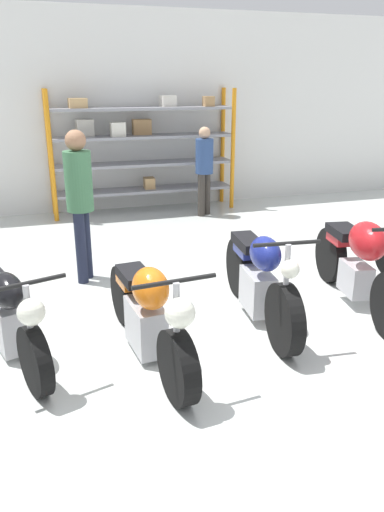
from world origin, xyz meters
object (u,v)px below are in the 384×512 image
at_px(motorcycle_red, 361,262).
at_px(motorcycle_blue, 259,279).
at_px(shelving_rack, 141,146).
at_px(person_near_rack, 79,194).
at_px(motorcycle_black, 7,312).
at_px(person_browsing, 204,164).
at_px(motorcycle_orange, 148,314).

bearing_deg(motorcycle_red, motorcycle_blue, -82.91).
bearing_deg(shelving_rack, person_near_rack, -113.54).
distance_m(motorcycle_black, person_browsing, 5.37).
bearing_deg(person_near_rack, motorcycle_red, 173.26).
xyz_separation_m(shelving_rack, motorcycle_orange, (-1.07, -5.31, -0.80)).
distance_m(motorcycle_black, motorcycle_orange, 1.25).
bearing_deg(motorcycle_black, motorcycle_red, 71.43).
bearing_deg(motorcycle_orange, motorcycle_red, 92.47).
bearing_deg(motorcycle_blue, shelving_rack, -172.50).
bearing_deg(motorcycle_red, motorcycle_orange, -72.28).
distance_m(shelving_rack, motorcycle_red, 5.19).
bearing_deg(person_browsing, motorcycle_blue, 130.75).
bearing_deg(motorcycle_blue, motorcycle_black, -84.85).
xyz_separation_m(motorcycle_black, person_near_rack, (0.83, 1.63, 0.67)).
height_order(motorcycle_black, motorcycle_red, motorcycle_red).
distance_m(shelving_rack, person_browsing, 1.25).
relative_size(motorcycle_orange, motorcycle_blue, 1.03).
height_order(motorcycle_black, motorcycle_blue, motorcycle_blue).
xyz_separation_m(motorcycle_blue, motorcycle_red, (1.16, -0.05, 0.07)).
xyz_separation_m(shelving_rack, motorcycle_blue, (0.17, -4.92, -0.78)).
relative_size(shelving_rack, motorcycle_blue, 1.68).
bearing_deg(shelving_rack, motorcycle_blue, -87.99).
distance_m(shelving_rack, motorcycle_orange, 5.48).
bearing_deg(motorcycle_orange, motorcycle_blue, 101.87).
height_order(motorcycle_black, person_browsing, person_browsing).
height_order(shelving_rack, motorcycle_red, shelving_rack).
xyz_separation_m(motorcycle_black, motorcycle_blue, (2.43, -0.01, 0.03)).
relative_size(motorcycle_black, person_browsing, 1.24).
xyz_separation_m(person_browsing, person_near_rack, (-2.44, -2.60, 0.16)).
xyz_separation_m(motorcycle_orange, motorcycle_red, (2.41, 0.34, 0.10)).
relative_size(shelving_rack, motorcycle_orange, 1.64).
distance_m(shelving_rack, person_near_rack, 3.57).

